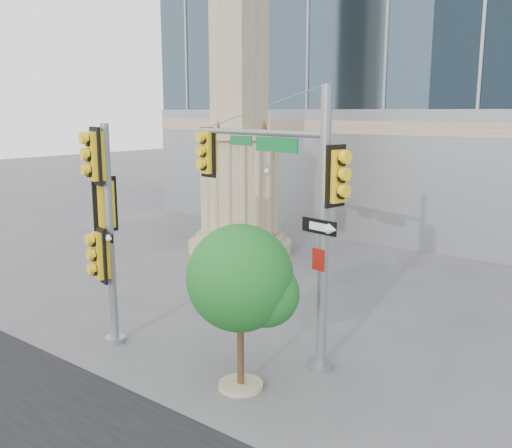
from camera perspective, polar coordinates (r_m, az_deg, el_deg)
The scene contains 5 objects.
ground at distance 14.39m, azimuth -6.47°, elevation -13.16°, with size 120.00×120.00×0.00m, color #545456.
monument at distance 23.82m, azimuth -1.68°, elevation 10.24°, with size 4.40×4.40×16.60m.
main_signal_pole at distance 13.51m, azimuth 3.10°, elevation 3.12°, with size 4.99×1.28×6.49m.
secondary_signal_pole at distance 14.75m, azimuth -15.02°, elevation 0.64°, with size 0.97×0.90×5.64m.
street_tree at distance 12.03m, azimuth -1.38°, elevation -5.88°, with size 2.33×2.27×3.63m.
Camera 1 is at (9.33, -9.22, 5.93)m, focal length 40.00 mm.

